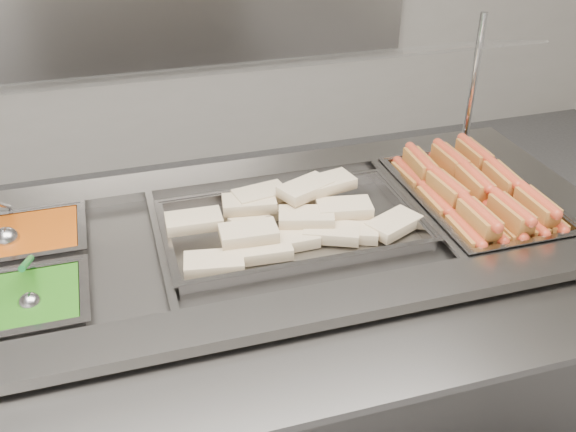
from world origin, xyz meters
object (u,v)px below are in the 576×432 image
object	(u,v)px
pan_hotdogs	(471,206)
ladle	(7,237)
steam_counter	(273,348)
sneeze_guard	(247,71)
serving_spoon	(30,296)
pan_wraps	(291,231)

from	to	relation	value
pan_hotdogs	ladle	world-z (taller)	ladle
steam_counter	sneeze_guard	xyz separation A→B (m)	(0.00, 0.21, 0.79)
sneeze_guard	pan_hotdogs	xyz separation A→B (m)	(0.60, -0.22, -0.39)
serving_spoon	steam_counter	bearing A→B (deg)	13.12
sneeze_guard	ladle	size ratio (longest dim) A/B	8.51
sneeze_guard	steam_counter	bearing A→B (deg)	-90.58
steam_counter	pan_hotdogs	size ratio (longest dim) A/B	3.41
pan_hotdogs	serving_spoon	xyz separation A→B (m)	(-1.20, -0.13, 0.05)
sneeze_guard	pan_wraps	xyz separation A→B (m)	(0.06, -0.21, -0.38)
ladle	serving_spoon	distance (m)	0.28
steam_counter	pan_wraps	distance (m)	0.41
sneeze_guard	serving_spoon	size ratio (longest dim) A/B	8.99
pan_wraps	serving_spoon	distance (m)	0.67
sneeze_guard	ladle	xyz separation A→B (m)	(-0.66, -0.08, -0.34)
steam_counter	ladle	xyz separation A→B (m)	(-0.66, 0.13, 0.44)
steam_counter	sneeze_guard	world-z (taller)	sneeze_guard
sneeze_guard	pan_hotdogs	size ratio (longest dim) A/B	2.99
sneeze_guard	serving_spoon	bearing A→B (deg)	-149.65
steam_counter	sneeze_guard	distance (m)	0.81
pan_wraps	steam_counter	bearing A→B (deg)	179.42
sneeze_guard	serving_spoon	xyz separation A→B (m)	(-0.60, -0.35, -0.34)
sneeze_guard	pan_hotdogs	world-z (taller)	sneeze_guard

